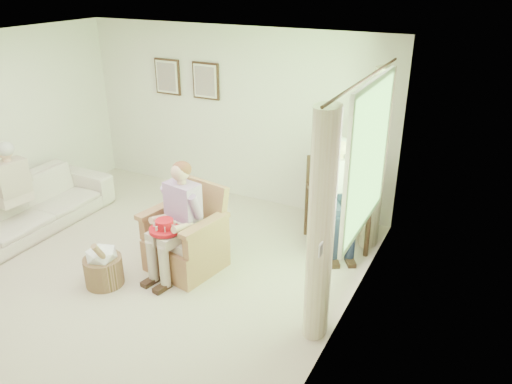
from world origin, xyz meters
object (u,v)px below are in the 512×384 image
person_wicker (178,213)px  person_sofa (7,185)px  wicker_armchair (187,243)px  person_dark (337,187)px  red_hat (165,227)px  sofa (33,205)px  wood_armchair (340,200)px  hatbox (103,265)px

person_wicker → person_sofa: 2.50m
wicker_armchair → person_wicker: size_ratio=0.76×
person_dark → red_hat: (-1.47, -1.56, -0.17)m
person_wicker → person_dark: (1.42, 1.36, 0.08)m
sofa → red_hat: red_hat is taller
wicker_armchair → person_wicker: 0.48m
sofa → person_wicker: person_wicker is taller
wood_armchair → person_dark: (0.00, -0.18, 0.25)m
wicker_armchair → person_wicker: person_wicker is taller
red_hat → hatbox: (-0.60, -0.41, -0.44)m
person_wicker → hatbox: 1.04m
wicker_armchair → wood_armchair: (1.42, 1.40, 0.28)m
wood_armchair → hatbox: (-2.06, -2.15, -0.36)m
wicker_armchair → red_hat: size_ratio=2.88×
person_dark → hatbox: size_ratio=2.25×
wicker_armchair → sofa: 2.48m
wicker_armchair → wood_armchair: size_ratio=0.93×
person_sofa → wicker_armchair: bearing=107.8°
person_dark → person_sofa: bearing=171.4°
person_wicker → wicker_armchair: bearing=100.3°
wicker_armchair → sofa: bearing=-166.9°
wicker_armchair → person_sofa: person_sofa is taller
wood_armchair → person_wicker: 2.10m
wood_armchair → person_sofa: size_ratio=0.85×
wood_armchair → person_sofa: 4.31m
wood_armchair → person_wicker: person_wicker is taller
sofa → hatbox: size_ratio=3.55×
sofa → hatbox: sofa is taller
wicker_armchair → person_wicker: (0.00, -0.14, 0.46)m
sofa → wicker_armchair: bearing=-87.2°
red_hat → hatbox: red_hat is taller
sofa → person_dark: bearing=-71.0°
wood_armchair → red_hat: 2.28m
sofa → person_wicker: (2.48, -0.01, 0.45)m
sofa → person_wicker: size_ratio=1.69×
wicker_armchair → red_hat: 0.50m
person_dark → hatbox: bearing=-167.9°
person_sofa → hatbox: (1.84, -0.32, -0.50)m
person_dark → sofa: bearing=167.5°
person_wicker → person_dark: 1.96m
sofa → person_dark: size_ratio=1.58×
person_dark → wicker_armchair: bearing=-170.8°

